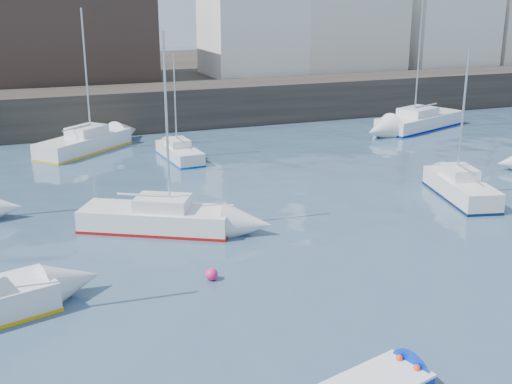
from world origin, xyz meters
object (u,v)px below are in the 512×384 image
object	(u,v)px
sailboat_f	(179,152)
buoy_far	(162,213)
sailboat_c	(461,187)
buoy_mid	(489,214)
sailboat_b	(157,218)
buoy_near	(212,280)
sailboat_h	(84,143)
sailboat_g	(420,121)

from	to	relation	value
sailboat_f	buoy_far	bearing A→B (deg)	-109.17
sailboat_c	buoy_mid	size ratio (longest dim) A/B	20.05
sailboat_f	buoy_far	size ratio (longest dim) A/B	15.45
sailboat_b	sailboat_c	xyz separation A→B (m)	(14.85, -0.97, 0.02)
sailboat_b	buoy_near	size ratio (longest dim) A/B	18.55
sailboat_h	sailboat_g	bearing A→B (deg)	-3.31
sailboat_g	sailboat_h	xyz separation A→B (m)	(-24.26, 1.40, -0.00)
sailboat_c	sailboat_g	distance (m)	17.37
sailboat_c	sailboat_f	distance (m)	16.61
buoy_near	sailboat_f	bearing A→B (deg)	79.05
sailboat_c	sailboat_h	world-z (taller)	sailboat_h
sailboat_c	buoy_mid	distance (m)	2.50
sailboat_b	buoy_mid	xyz separation A→B (m)	(14.61, -3.40, -0.54)
sailboat_b	sailboat_g	size ratio (longest dim) A/B	0.81
buoy_near	buoy_mid	xyz separation A→B (m)	(13.96, 2.22, 0.00)
sailboat_f	sailboat_b	bearing A→B (deg)	-108.97
sailboat_b	buoy_near	xyz separation A→B (m)	(0.65, -5.62, -0.54)
sailboat_g	buoy_mid	size ratio (longest dim) A/B	28.23
sailboat_c	buoy_near	bearing A→B (deg)	-161.88
sailboat_h	buoy_mid	xyz separation A→B (m)	(15.74, -19.10, -0.57)
buoy_near	buoy_mid	size ratio (longest dim) A/B	1.23
sailboat_g	buoy_mid	xyz separation A→B (m)	(-8.51, -17.70, -0.58)
sailboat_f	sailboat_h	size ratio (longest dim) A/B	0.71
sailboat_c	sailboat_g	bearing A→B (deg)	61.56
sailboat_c	buoy_near	distance (m)	14.95
sailboat_c	buoy_far	size ratio (longest dim) A/B	17.71
sailboat_c	sailboat_f	bearing A→B (deg)	130.89
sailboat_g	sailboat_c	bearing A→B (deg)	-118.44
sailboat_g	buoy_far	distance (m)	25.57
sailboat_c	sailboat_g	world-z (taller)	sailboat_g
buoy_near	sailboat_b	bearing A→B (deg)	96.63
sailboat_h	buoy_far	bearing A→B (deg)	-82.43
sailboat_f	sailboat_h	xyz separation A→B (m)	(-5.11, 4.12, 0.13)
sailboat_f	sailboat_g	world-z (taller)	sailboat_g
sailboat_c	buoy_mid	bearing A→B (deg)	-95.66
buoy_mid	buoy_far	bearing A→B (deg)	158.54
buoy_near	buoy_mid	world-z (taller)	buoy_near
sailboat_h	buoy_far	size ratio (longest dim) A/B	21.64
sailboat_b	sailboat_f	bearing A→B (deg)	71.03
buoy_mid	buoy_near	bearing A→B (deg)	-170.97
sailboat_b	buoy_far	bearing A→B (deg)	71.94
sailboat_g	sailboat_h	distance (m)	24.30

